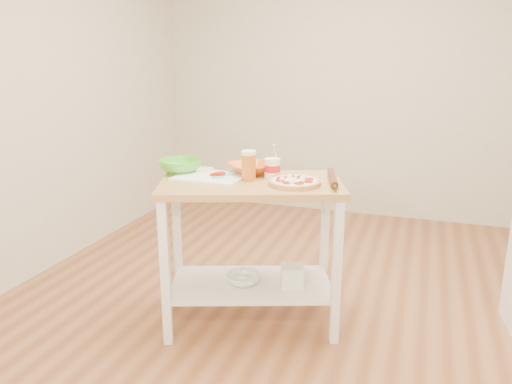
{
  "coord_description": "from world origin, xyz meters",
  "views": [
    {
      "loc": [
        0.69,
        -2.81,
        1.61
      ],
      "look_at": [
        -0.22,
        -0.16,
        0.83
      ],
      "focal_mm": 35.0,
      "sensor_mm": 36.0,
      "label": 1
    }
  ],
  "objects_px": {
    "rolling_pin": "(332,178)",
    "beer_pint": "(249,165)",
    "shelf_bin": "(292,276)",
    "pizza": "(295,182)",
    "spatula": "(223,176)",
    "shelf_glass_bowl": "(243,279)",
    "prep_island": "(251,224)",
    "yogurt_tub": "(272,168)",
    "knife": "(187,171)",
    "orange_bowl": "(251,169)",
    "green_bowl": "(180,166)",
    "cutting_board": "(211,176)"
  },
  "relations": [
    {
      "from": "rolling_pin",
      "to": "beer_pint",
      "type": "bearing_deg",
      "value": -165.91
    },
    {
      "from": "beer_pint",
      "to": "shelf_bin",
      "type": "bearing_deg",
      "value": 4.17
    },
    {
      "from": "pizza",
      "to": "spatula",
      "type": "height_order",
      "value": "pizza"
    },
    {
      "from": "pizza",
      "to": "shelf_glass_bowl",
      "type": "distance_m",
      "value": 0.69
    },
    {
      "from": "prep_island",
      "to": "yogurt_tub",
      "type": "xyz_separation_m",
      "value": [
        0.09,
        0.13,
        0.32
      ]
    },
    {
      "from": "knife",
      "to": "shelf_glass_bowl",
      "type": "bearing_deg",
      "value": -46.27
    },
    {
      "from": "yogurt_tub",
      "to": "shelf_glass_bowl",
      "type": "xyz_separation_m",
      "value": [
        -0.13,
        -0.16,
        -0.67
      ]
    },
    {
      "from": "orange_bowl",
      "to": "yogurt_tub",
      "type": "height_order",
      "value": "yogurt_tub"
    },
    {
      "from": "rolling_pin",
      "to": "yogurt_tub",
      "type": "bearing_deg",
      "value": -177.55
    },
    {
      "from": "prep_island",
      "to": "orange_bowl",
      "type": "relative_size",
      "value": 4.44
    },
    {
      "from": "orange_bowl",
      "to": "shelf_glass_bowl",
      "type": "xyz_separation_m",
      "value": [
        0.03,
        -0.21,
        -0.64
      ]
    },
    {
      "from": "spatula",
      "to": "beer_pint",
      "type": "relative_size",
      "value": 0.81
    },
    {
      "from": "prep_island",
      "to": "shelf_bin",
      "type": "distance_m",
      "value": 0.4
    },
    {
      "from": "knife",
      "to": "shelf_bin",
      "type": "height_order",
      "value": "knife"
    },
    {
      "from": "spatula",
      "to": "knife",
      "type": "xyz_separation_m",
      "value": [
        -0.26,
        0.05,
        0.0
      ]
    },
    {
      "from": "beer_pint",
      "to": "rolling_pin",
      "type": "height_order",
      "value": "beer_pint"
    },
    {
      "from": "prep_island",
      "to": "green_bowl",
      "type": "relative_size",
      "value": 4.52
    },
    {
      "from": "prep_island",
      "to": "knife",
      "type": "xyz_separation_m",
      "value": [
        -0.44,
        0.06,
        0.28
      ]
    },
    {
      "from": "shelf_bin",
      "to": "spatula",
      "type": "bearing_deg",
      "value": -175.35
    },
    {
      "from": "prep_island",
      "to": "yogurt_tub",
      "type": "distance_m",
      "value": 0.35
    },
    {
      "from": "beer_pint",
      "to": "green_bowl",
      "type": "bearing_deg",
      "value": 174.87
    },
    {
      "from": "knife",
      "to": "yogurt_tub",
      "type": "xyz_separation_m",
      "value": [
        0.53,
        0.07,
        0.04
      ]
    },
    {
      "from": "green_bowl",
      "to": "beer_pint",
      "type": "xyz_separation_m",
      "value": [
        0.47,
        -0.04,
        0.05
      ]
    },
    {
      "from": "shelf_glass_bowl",
      "to": "prep_island",
      "type": "bearing_deg",
      "value": 36.65
    },
    {
      "from": "pizza",
      "to": "cutting_board",
      "type": "bearing_deg",
      "value": 179.77
    },
    {
      "from": "pizza",
      "to": "cutting_board",
      "type": "distance_m",
      "value": 0.52
    },
    {
      "from": "cutting_board",
      "to": "pizza",
      "type": "bearing_deg",
      "value": 1.24
    },
    {
      "from": "green_bowl",
      "to": "rolling_pin",
      "type": "distance_m",
      "value": 0.94
    },
    {
      "from": "knife",
      "to": "shelf_bin",
      "type": "bearing_deg",
      "value": -34.54
    },
    {
      "from": "pizza",
      "to": "knife",
      "type": "xyz_separation_m",
      "value": [
        -0.7,
        0.05,
        0.0
      ]
    },
    {
      "from": "orange_bowl",
      "to": "shelf_bin",
      "type": "distance_m",
      "value": 0.7
    },
    {
      "from": "pizza",
      "to": "green_bowl",
      "type": "height_order",
      "value": "green_bowl"
    },
    {
      "from": "yogurt_tub",
      "to": "rolling_pin",
      "type": "relative_size",
      "value": 0.58
    },
    {
      "from": "green_bowl",
      "to": "beer_pint",
      "type": "relative_size",
      "value": 1.5
    },
    {
      "from": "prep_island",
      "to": "rolling_pin",
      "type": "relative_size",
      "value": 3.33
    },
    {
      "from": "knife",
      "to": "green_bowl",
      "type": "distance_m",
      "value": 0.05
    },
    {
      "from": "green_bowl",
      "to": "yogurt_tub",
      "type": "bearing_deg",
      "value": 5.99
    },
    {
      "from": "spatula",
      "to": "pizza",
      "type": "bearing_deg",
      "value": -44.94
    },
    {
      "from": "cutting_board",
      "to": "yogurt_tub",
      "type": "distance_m",
      "value": 0.37
    },
    {
      "from": "cutting_board",
      "to": "spatula",
      "type": "height_order",
      "value": "cutting_board"
    },
    {
      "from": "spatula",
      "to": "shelf_glass_bowl",
      "type": "height_order",
      "value": "spatula"
    },
    {
      "from": "pizza",
      "to": "rolling_pin",
      "type": "bearing_deg",
      "value": 35.17
    },
    {
      "from": "spatula",
      "to": "rolling_pin",
      "type": "distance_m",
      "value": 0.64
    },
    {
      "from": "spatula",
      "to": "orange_bowl",
      "type": "xyz_separation_m",
      "value": [
        0.12,
        0.17,
        0.02
      ]
    },
    {
      "from": "cutting_board",
      "to": "rolling_pin",
      "type": "relative_size",
      "value": 1.16
    },
    {
      "from": "pizza",
      "to": "shelf_bin",
      "type": "distance_m",
      "value": 0.59
    },
    {
      "from": "beer_pint",
      "to": "yogurt_tub",
      "type": "xyz_separation_m",
      "value": [
        0.11,
        0.1,
        -0.03
      ]
    },
    {
      "from": "cutting_board",
      "to": "green_bowl",
      "type": "relative_size",
      "value": 1.57
    },
    {
      "from": "beer_pint",
      "to": "shelf_bin",
      "type": "xyz_separation_m",
      "value": [
        0.27,
        0.02,
        -0.66
      ]
    },
    {
      "from": "shelf_glass_bowl",
      "to": "shelf_bin",
      "type": "xyz_separation_m",
      "value": [
        0.28,
        0.08,
        0.03
      ]
    }
  ]
}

